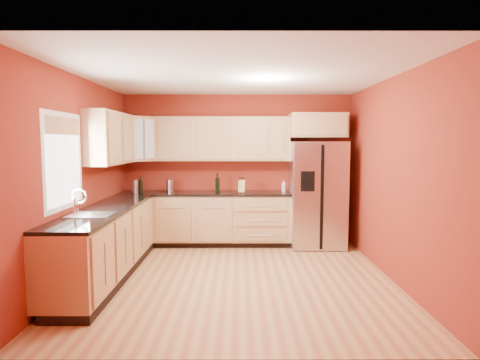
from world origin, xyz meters
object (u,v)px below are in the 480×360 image
object	(u,v)px
refrigerator	(317,194)
knife_block	(242,186)
wine_bottle_a	(217,182)
canister_left	(136,186)
soap_dispenser	(284,186)

from	to	relation	value
refrigerator	knife_block	size ratio (longest dim) A/B	8.37
wine_bottle_a	knife_block	world-z (taller)	wine_bottle_a
canister_left	soap_dispenser	world-z (taller)	canister_left
knife_block	soap_dispenser	size ratio (longest dim) A/B	1.14
canister_left	wine_bottle_a	bearing A→B (deg)	2.55
refrigerator	canister_left	size ratio (longest dim) A/B	8.49
wine_bottle_a	soap_dispenser	bearing A→B (deg)	1.08
soap_dispenser	canister_left	bearing A→B (deg)	-178.11
canister_left	soap_dispenser	size ratio (longest dim) A/B	1.12
canister_left	knife_block	xyz separation A→B (m)	(1.81, -0.04, 0.00)
refrigerator	wine_bottle_a	size ratio (longest dim) A/B	5.42
canister_left	refrigerator	bearing A→B (deg)	-0.53
canister_left	wine_bottle_a	world-z (taller)	wine_bottle_a
refrigerator	soap_dispenser	xyz separation A→B (m)	(-0.55, 0.11, 0.12)
canister_left	soap_dispenser	xyz separation A→B (m)	(2.52, 0.08, -0.01)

